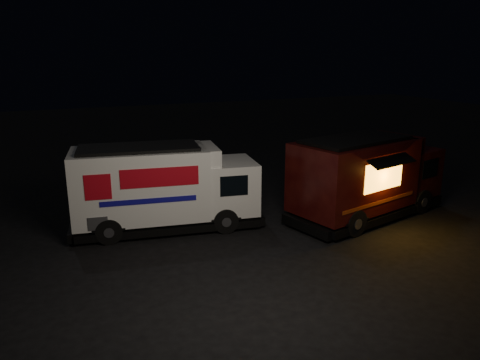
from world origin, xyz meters
name	(u,v)px	position (x,y,z in m)	size (l,w,h in m)	color
ground	(257,247)	(0.00, 0.00, 0.00)	(80.00, 80.00, 0.00)	black
white_truck	(167,187)	(-2.08, 2.74, 1.44)	(6.35, 2.17, 2.88)	white
red_truck	(369,176)	(4.91, 1.02, 1.49)	(6.41, 2.36, 2.98)	#3E0E0B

